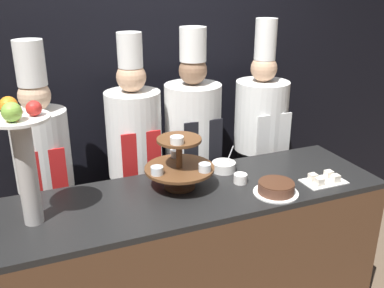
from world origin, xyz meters
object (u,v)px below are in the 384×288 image
chef_center_left (135,155)px  serving_bowl_far (224,166)px  cake_round (276,188)px  cup_white (240,178)px  chef_center_right (193,145)px  fruit_pedestal (24,151)px  cake_square_tray (324,179)px  chef_left (45,170)px  tiered_stand (179,163)px  chef_right (260,137)px

chef_center_left → serving_bowl_far: bearing=-41.9°
cake_round → cup_white: size_ratio=3.17×
chef_center_right → fruit_pedestal: bearing=-151.2°
fruit_pedestal → chef_center_right: chef_center_right is taller
cake_round → cake_square_tray: cake_round is taller
cake_round → chef_left: bearing=146.0°
chef_center_right → cake_round: bearing=-77.4°
tiered_stand → fruit_pedestal: bearing=-173.9°
fruit_pedestal → serving_bowl_far: bearing=9.6°
serving_bowl_far → cup_white: bearing=-85.1°
cup_white → chef_center_right: (-0.06, 0.60, 0.01)m
tiered_stand → serving_bowl_far: bearing=17.6°
cake_round → chef_center_right: size_ratio=0.14×
chef_left → serving_bowl_far: bearing=-21.5°
chef_left → chef_center_left: (0.59, -0.00, 0.01)m
cup_white → cake_square_tray: cup_white is taller
serving_bowl_far → chef_center_left: 0.62m
tiered_stand → chef_center_left: 0.55m
tiered_stand → cake_square_tray: size_ratio=1.56×
tiered_stand → cup_white: size_ratio=4.99×
tiered_stand → chef_center_left: bearing=103.4°
chef_left → chef_right: size_ratio=0.96×
fruit_pedestal → serving_bowl_far: (1.14, 0.19, -0.35)m
tiered_stand → cake_square_tray: (0.82, -0.26, -0.14)m
chef_center_left → fruit_pedestal: bearing=-138.4°
serving_bowl_far → chef_center_right: chef_center_right is taller
serving_bowl_far → chef_center_right: (-0.04, 0.41, 0.00)m
chef_center_left → tiered_stand: bearing=-76.6°
chef_left → chef_center_right: chef_center_right is taller
cake_round → chef_left: (-1.19, 0.80, -0.02)m
cake_round → cake_square_tray: 0.35m
tiered_stand → chef_left: chef_left is taller
chef_right → chef_center_right: bearing=-180.0°
chef_left → cup_white: bearing=-29.6°
tiered_stand → cake_square_tray: 0.87m
chef_center_right → chef_right: bearing=0.0°
cup_white → chef_center_right: size_ratio=0.05×
chef_left → chef_center_right: (1.01, -0.00, 0.02)m
cake_square_tray → chef_center_left: bearing=140.3°
cup_white → fruit_pedestal: bearing=-179.9°
chef_left → cake_square_tray: bearing=-27.1°
chef_left → chef_center_left: bearing=-0.0°
chef_left → chef_right: (1.56, -0.00, 0.01)m
fruit_pedestal → cup_white: (1.16, 0.00, -0.35)m
tiered_stand → cake_round: tiered_stand is taller
chef_right → chef_left: bearing=180.0°
chef_left → cake_round: bearing=-34.0°
cake_square_tray → fruit_pedestal: bearing=173.8°
cup_white → chef_right: chef_right is taller
chef_right → tiered_stand: bearing=-148.3°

